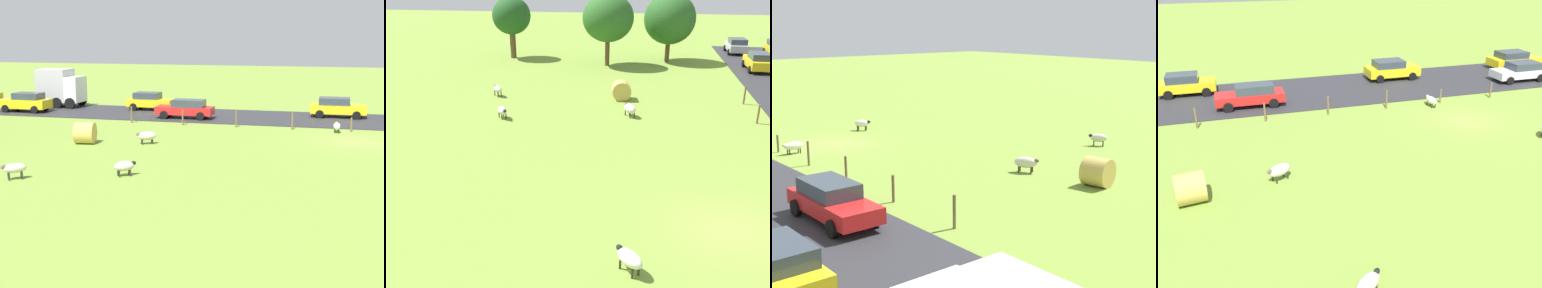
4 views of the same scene
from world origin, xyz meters
TOP-DOWN VIEW (x-y plane):
  - ground_plane at (0.00, 0.00)m, footprint 160.00×160.00m
  - sheep_1 at (-4.07, 12.20)m, footprint 1.05×1.27m
  - sheep_2 at (-11.90, 10.65)m, footprint 0.98×1.08m
  - sheep_3 at (-3.49, -2.86)m, footprint 1.05×1.06m
  - sheep_4 at (-13.79, 15.40)m, footprint 1.05×1.11m
  - hay_bale_0 at (-4.84, 15.96)m, footprint 1.48×1.36m
  - tree_0 at (-1.08, 30.23)m, footprint 4.98×4.98m
  - tree_1 at (-16.86, 29.71)m, footprint 3.86×3.86m
  - tree_2 at (-6.85, 27.32)m, footprint 4.76×4.76m
  - fence_post_4 at (3.59, 12.02)m, footprint 0.12×0.12m
  - fence_post_5 at (3.59, 16.04)m, footprint 0.12×0.12m
  - car_3 at (6.59, 35.58)m, footprint 2.15×3.99m
  - car_7 at (6.90, 26.90)m, footprint 2.09×4.25m

SIDE VIEW (x-z plane):
  - ground_plane at x=0.00m, z-range 0.00..0.00m
  - sheep_2 at x=-11.90m, z-range 0.12..0.86m
  - sheep_3 at x=-3.49m, z-range 0.13..0.86m
  - sheep_1 at x=-4.07m, z-range 0.12..0.91m
  - sheep_4 at x=-13.79m, z-range 0.15..0.94m
  - fence_post_4 at x=3.59m, z-range 0.00..1.17m
  - fence_post_5 at x=3.59m, z-range 0.00..1.27m
  - hay_bale_0 at x=-4.84m, z-range 0.00..1.32m
  - car_3 at x=6.59m, z-range 0.09..1.70m
  - car_7 at x=6.90m, z-range 0.09..1.73m
  - tree_0 at x=-1.08m, z-range 0.84..7.43m
  - tree_1 at x=-16.86m, z-range 1.14..7.26m
  - tree_2 at x=-6.85m, z-range 1.10..7.74m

